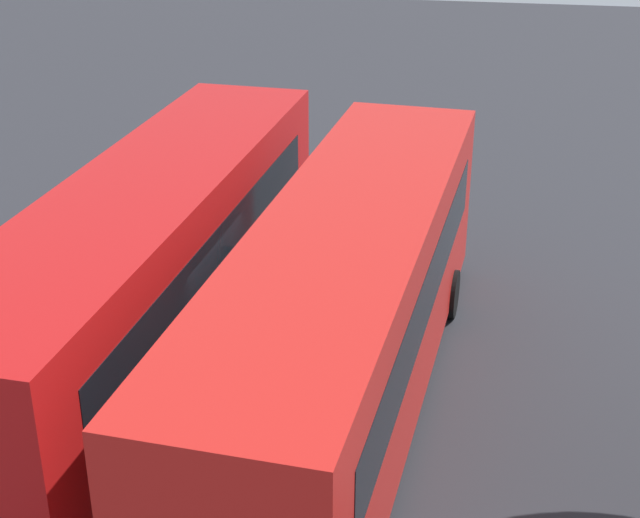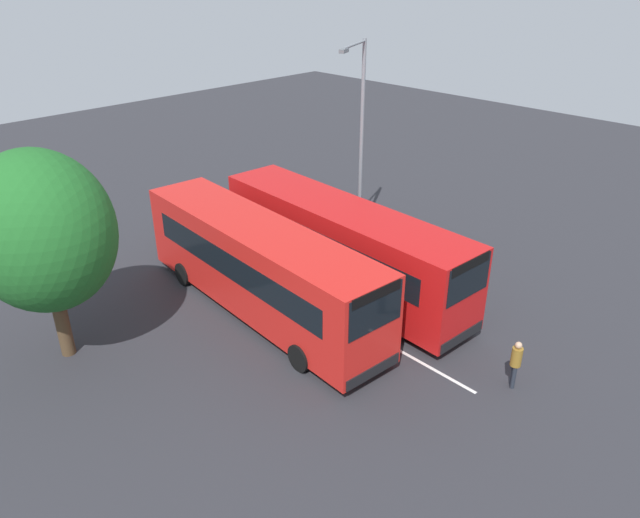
% 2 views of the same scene
% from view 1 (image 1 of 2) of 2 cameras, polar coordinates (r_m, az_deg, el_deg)
% --- Properties ---
extents(ground_plane, '(71.82, 71.82, 0.00)m').
position_cam_1_polar(ground_plane, '(15.82, -4.47, -7.43)').
color(ground_plane, '#2B2B30').
extents(bus_far_left, '(11.51, 3.23, 3.37)m').
position_cam_1_polar(bus_far_left, '(14.10, 1.62, -3.05)').
color(bus_far_left, red).
rests_on(bus_far_left, ground).
extents(bus_center_left, '(11.48, 3.04, 3.37)m').
position_cam_1_polar(bus_center_left, '(15.61, -10.03, -0.51)').
color(bus_center_left, red).
rests_on(bus_center_left, ground).
extents(pedestrian, '(0.45, 0.45, 1.58)m').
position_cam_1_polar(pedestrian, '(22.64, -1.44, 5.63)').
color(pedestrian, '#232833').
rests_on(pedestrian, ground).
extents(lane_stripe_outer_left, '(14.94, 0.64, 0.01)m').
position_cam_1_polar(lane_stripe_outer_left, '(15.82, -4.47, -7.42)').
color(lane_stripe_outer_left, silver).
rests_on(lane_stripe_outer_left, ground).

